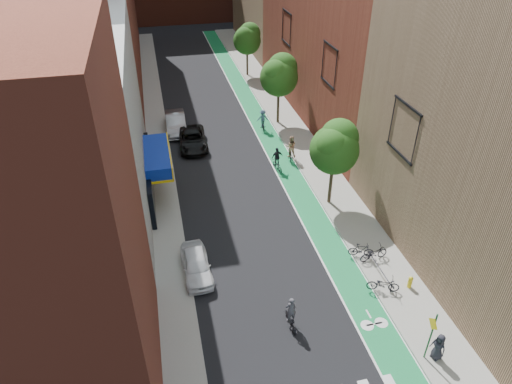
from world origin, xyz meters
TOP-DOWN VIEW (x-y plane):
  - ground at (0.00, 0.00)m, footprint 160.00×160.00m
  - bike_lane at (4.00, 26.00)m, footprint 2.00×68.00m
  - sidewalk_left at (-6.00, 26.00)m, footprint 2.00×68.00m
  - sidewalk_right at (6.50, 26.00)m, footprint 3.00×68.00m
  - building_left_near_red at (-11.00, -1.00)m, footprint 8.00×10.00m
  - building_left_white at (-11.00, 14.00)m, footprint 8.00×20.00m
  - tree_near at (5.65, 10.02)m, footprint 3.40×3.36m
  - tree_mid at (5.65, 24.02)m, footprint 3.55×3.53m
  - tree_far at (5.65, 38.02)m, footprint 3.30×3.25m
  - sign_pole at (5.38, -3.50)m, footprint 0.13×0.71m
  - parked_car_white at (-4.60, 4.91)m, footprint 1.73×4.05m
  - parked_car_black at (-3.00, 20.99)m, footprint 2.55×5.25m
  - parked_car_silver at (-4.17, 24.50)m, footprint 1.84×5.10m
  - cyclist_lead at (-0.33, -0.10)m, footprint 0.64×1.58m
  - cyclist_lane_near at (4.70, 16.69)m, footprint 1.06×1.59m
  - cyclist_lane_mid at (3.20, 15.44)m, footprint 1.01×1.62m
  - cyclist_lane_far at (3.83, 22.88)m, footprint 1.12×1.79m
  - parked_bike_near at (6.01, 3.54)m, footprint 1.93×0.90m
  - parked_bike_mid at (5.40, 3.99)m, footprint 1.62×0.96m
  - parked_bike_far at (5.40, 1.03)m, footprint 1.92×1.23m
  - pedestrian at (5.92, -3.62)m, footprint 0.72×0.88m
  - fire_hydrant at (7.02, 0.92)m, footprint 0.27×0.27m

SIDE VIEW (x-z plane):
  - ground at x=0.00m, z-range 0.00..0.00m
  - bike_lane at x=4.00m, z-range 0.00..0.01m
  - sidewalk_left at x=-6.00m, z-range 0.00..0.15m
  - sidewalk_right at x=6.50m, z-range 0.00..0.15m
  - fire_hydrant at x=7.02m, z-range 0.17..0.94m
  - parked_bike_mid at x=5.40m, z-range 0.15..1.09m
  - parked_bike_far at x=5.40m, z-range 0.15..1.10m
  - parked_bike_near at x=6.01m, z-range 0.15..1.13m
  - cyclist_lead at x=-0.33m, z-range -0.31..1.64m
  - parked_car_white at x=-4.60m, z-range 0.00..1.36m
  - parked_car_black at x=-3.00m, z-range 0.00..1.44m
  - cyclist_lane_mid at x=3.20m, z-range -0.22..1.75m
  - parked_car_silver at x=-4.17m, z-range 0.00..1.67m
  - cyclist_lane_far at x=3.83m, z-range -0.12..1.88m
  - pedestrian at x=5.92m, z-range 0.15..1.69m
  - cyclist_lane_near at x=4.70m, z-range -0.10..2.13m
  - sign_pole at x=5.38m, z-range 0.34..3.34m
  - tree_far at x=5.65m, z-range 1.40..7.60m
  - tree_near at x=5.65m, z-range 1.45..7.87m
  - tree_mid at x=5.65m, z-range 1.52..8.26m
  - building_left_white at x=-11.00m, z-range 0.00..12.00m
  - building_left_near_red at x=-11.00m, z-range 0.00..16.00m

